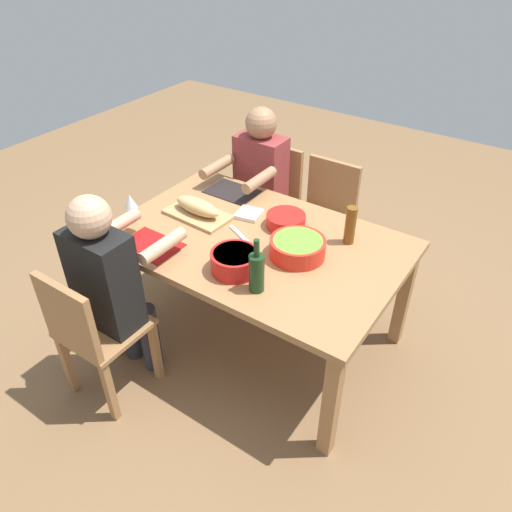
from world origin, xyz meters
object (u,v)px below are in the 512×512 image
(chair_near_center, at_px, (324,214))
(napkin_stack, at_px, (249,214))
(diner_far_right, at_px, (111,280))
(chair_near_right, at_px, (271,197))
(chair_far_right, at_px, (91,331))
(beer_bottle, at_px, (350,225))
(serving_bowl_pasta, at_px, (286,220))
(cutting_board, at_px, (198,214))
(dining_table, at_px, (256,252))
(diner_near_right, at_px, (257,180))
(wine_bottle, at_px, (257,272))
(wine_glass, at_px, (130,203))
(serving_bowl_fruit, at_px, (235,260))
(bread_loaf, at_px, (197,206))
(serving_bowl_salad, at_px, (298,246))

(chair_near_center, bearing_deg, napkin_stack, 74.64)
(diner_far_right, xyz_separation_m, chair_near_right, (-0.00, -1.52, -0.21))
(chair_far_right, bearing_deg, beer_bottle, -128.03)
(serving_bowl_pasta, distance_m, beer_bottle, 0.38)
(chair_far_right, relative_size, cutting_board, 2.12)
(dining_table, relative_size, diner_near_right, 1.35)
(dining_table, relative_size, wine_bottle, 5.58)
(napkin_stack, bearing_deg, wine_glass, 38.13)
(diner_near_right, distance_m, cutting_board, 0.65)
(chair_near_right, relative_size, wine_glass, 5.12)
(serving_bowl_pasta, bearing_deg, napkin_stack, 5.99)
(diner_far_right, bearing_deg, cutting_board, -91.04)
(wine_glass, xyz_separation_m, napkin_stack, (-0.54, -0.42, -0.10))
(diner_near_right, height_order, serving_bowl_pasta, diner_near_right)
(dining_table, relative_size, cutting_board, 4.04)
(cutting_board, xyz_separation_m, napkin_stack, (-0.25, -0.17, 0.00))
(serving_bowl_fruit, bearing_deg, chair_near_right, -65.85)
(serving_bowl_fruit, distance_m, wine_bottle, 0.20)
(napkin_stack, bearing_deg, beer_bottle, -172.68)
(bread_loaf, xyz_separation_m, wine_glass, (0.29, 0.25, 0.05))
(bread_loaf, distance_m, napkin_stack, 0.31)
(chair_far_right, xyz_separation_m, chair_near_right, (0.00, -1.71, 0.00))
(serving_bowl_salad, bearing_deg, diner_far_right, 43.51)
(wine_glass, bearing_deg, diner_far_right, 122.41)
(cutting_board, relative_size, bread_loaf, 1.25)
(chair_far_right, bearing_deg, diner_near_right, -90.00)
(chair_near_right, relative_size, napkin_stack, 6.07)
(chair_near_right, bearing_deg, serving_bowl_fruit, 114.15)
(serving_bowl_pasta, distance_m, wine_bottle, 0.60)
(chair_far_right, height_order, bread_loaf, same)
(chair_near_right, relative_size, serving_bowl_salad, 2.87)
(diner_near_right, xyz_separation_m, napkin_stack, (-0.26, 0.48, 0.05))
(diner_near_right, xyz_separation_m, serving_bowl_fruit, (-0.51, 0.96, 0.10))
(chair_far_right, height_order, serving_bowl_fruit, chair_far_right)
(serving_bowl_pasta, xyz_separation_m, beer_bottle, (-0.37, -0.05, 0.07))
(diner_far_right, distance_m, serving_bowl_fruit, 0.65)
(chair_far_right, relative_size, serving_bowl_fruit, 3.43)
(serving_bowl_fruit, xyz_separation_m, wine_bottle, (-0.18, 0.07, 0.05))
(chair_near_right, bearing_deg, wine_glass, 75.68)
(diner_near_right, distance_m, wine_bottle, 1.24)
(dining_table, distance_m, diner_far_right, 0.80)
(chair_near_center, xyz_separation_m, serving_bowl_pasta, (-0.06, 0.64, 0.30))
(chair_far_right, xyz_separation_m, wine_glass, (0.28, -0.62, 0.37))
(chair_near_center, bearing_deg, dining_table, 90.00)
(chair_far_right, height_order, wine_glass, wine_glass)
(chair_far_right, relative_size, beer_bottle, 3.86)
(chair_far_right, xyz_separation_m, beer_bottle, (-0.88, -1.12, 0.37))
(serving_bowl_fruit, height_order, wine_bottle, wine_bottle)
(serving_bowl_fruit, distance_m, napkin_stack, 0.54)
(bread_loaf, bearing_deg, diner_far_right, 88.96)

